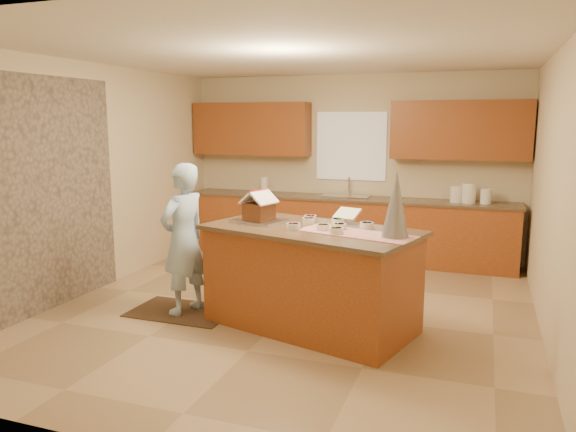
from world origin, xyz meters
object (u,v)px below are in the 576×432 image
Objects in this scene: tinsel_tree at (396,204)px; gingerbread_house at (259,209)px; island_base at (311,280)px; boy at (184,239)px.

tinsel_tree is 1.60× the size of gingerbread_house.
island_base is 3.27× the size of tinsel_tree.
tinsel_tree reaches higher than island_base.
boy is (-1.38, -0.06, 0.33)m from island_base.
gingerbread_house reaches higher than island_base.
gingerbread_house is at bearing 168.75° from tinsel_tree.
island_base is at bearing -10.35° from gingerbread_house.
tinsel_tree is at bearing 103.25° from boy.
tinsel_tree is at bearing -11.25° from gingerbread_house.
gingerbread_house is (-0.59, 0.11, 0.66)m from island_base.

